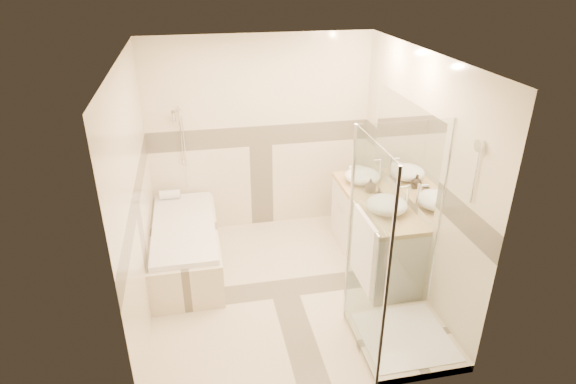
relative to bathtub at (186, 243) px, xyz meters
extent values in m
cube|color=beige|center=(1.02, -0.65, -0.31)|extent=(2.80, 3.00, 0.01)
cube|color=silver|center=(1.02, -0.65, 2.20)|extent=(2.80, 3.00, 0.01)
cube|color=beige|center=(1.02, 0.85, 0.94)|extent=(2.80, 0.01, 2.50)
cube|color=beige|center=(1.02, -2.15, 0.94)|extent=(2.80, 0.01, 2.50)
cube|color=beige|center=(-0.38, -0.65, 0.94)|extent=(0.01, 3.00, 2.50)
cube|color=beige|center=(2.43, -0.65, 0.94)|extent=(0.01, 3.00, 2.50)
cube|color=white|center=(2.41, -0.35, 1.14)|extent=(0.01, 1.60, 1.00)
cylinder|color=silver|center=(0.05, 0.82, 1.04)|extent=(0.02, 0.02, 0.70)
cube|color=beige|center=(0.00, 0.00, -0.06)|extent=(0.75, 1.70, 0.50)
cube|color=white|center=(0.00, 0.00, 0.22)|extent=(0.69, 1.60, 0.06)
ellipsoid|color=white|center=(0.00, 0.00, 0.17)|extent=(0.56, 1.40, 0.16)
cube|color=silver|center=(2.15, -0.35, 0.09)|extent=(0.55, 1.60, 0.80)
cylinder|color=silver|center=(1.86, -0.75, 0.24)|extent=(0.01, 0.24, 0.01)
cylinder|color=silver|center=(1.86, 0.05, 0.24)|extent=(0.01, 0.24, 0.01)
cube|color=tan|center=(2.15, -0.35, 0.52)|extent=(0.57, 1.62, 0.05)
cube|color=beige|center=(1.97, -1.70, -0.27)|extent=(0.90, 0.90, 0.08)
cube|color=white|center=(1.97, -1.70, -0.22)|extent=(0.80, 0.80, 0.01)
cube|color=white|center=(1.53, -1.70, 0.73)|extent=(0.01, 0.90, 2.00)
cube|color=white|center=(1.97, -1.26, 0.73)|extent=(0.90, 0.01, 2.00)
cylinder|color=silver|center=(1.52, -2.15, 0.73)|extent=(0.03, 0.03, 2.00)
cylinder|color=silver|center=(1.52, -1.25, 0.73)|extent=(0.03, 0.03, 2.00)
cylinder|color=silver|center=(2.42, -1.25, 0.73)|extent=(0.03, 0.03, 2.00)
cylinder|color=silver|center=(2.38, -1.70, 1.64)|extent=(0.03, 0.10, 0.10)
cylinder|color=silver|center=(1.49, -1.70, 1.09)|extent=(0.02, 0.60, 0.02)
cube|color=white|center=(1.49, -1.70, 0.79)|extent=(0.04, 0.48, 0.62)
ellipsoid|color=white|center=(2.13, 0.08, 0.63)|extent=(0.43, 0.43, 0.17)
ellipsoid|color=white|center=(2.13, -0.68, 0.63)|extent=(0.44, 0.44, 0.18)
cylinder|color=silver|center=(2.35, 0.08, 0.69)|extent=(0.03, 0.03, 0.29)
cylinder|color=silver|center=(2.30, 0.08, 0.82)|extent=(0.11, 0.03, 0.03)
cylinder|color=silver|center=(2.35, -0.68, 0.69)|extent=(0.03, 0.03, 0.30)
cylinder|color=silver|center=(2.30, -0.68, 0.82)|extent=(0.11, 0.03, 0.03)
imported|color=black|center=(2.13, -0.44, 0.63)|extent=(0.09, 0.09, 0.17)
imported|color=black|center=(2.13, -0.19, 0.63)|extent=(0.16, 0.16, 0.17)
cube|color=white|center=(2.13, 0.30, 0.58)|extent=(0.19, 0.27, 0.08)
cylinder|color=white|center=(-0.16, 0.70, 0.31)|extent=(0.25, 0.11, 0.11)
camera|label=1|loc=(0.22, -4.86, 2.96)|focal=30.00mm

